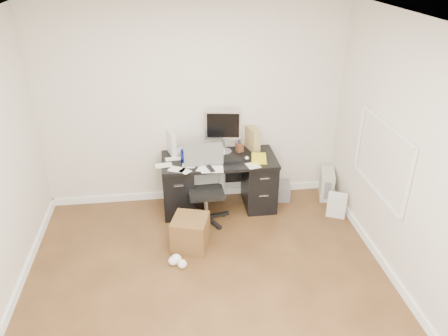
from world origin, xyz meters
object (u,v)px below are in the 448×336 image
at_px(keyboard, 223,160).
at_px(pc_tower, 327,184).
at_px(desk, 219,182).
at_px(wicker_basket, 190,233).
at_px(lcd_monitor, 223,132).
at_px(office_chair, 206,187).

height_order(keyboard, pc_tower, keyboard).
bearing_deg(pc_tower, keyboard, -158.04).
bearing_deg(desk, wicker_basket, -118.09).
bearing_deg(keyboard, pc_tower, 5.38).
relative_size(lcd_monitor, office_chair, 0.60).
distance_m(keyboard, wicker_basket, 1.06).
distance_m(lcd_monitor, keyboard, 0.38).
distance_m(office_chair, wicker_basket, 0.67).
bearing_deg(pc_tower, lcd_monitor, -167.47).
xyz_separation_m(lcd_monitor, wicker_basket, (-0.52, -1.01, -0.85)).
relative_size(lcd_monitor, keyboard, 1.29).
distance_m(desk, office_chair, 0.37).
bearing_deg(keyboard, office_chair, -141.11).
height_order(desk, pc_tower, desk).
bearing_deg(wicker_basket, desk, 61.91).
bearing_deg(wicker_basket, office_chair, 66.61).
xyz_separation_m(desk, pc_tower, (1.56, 0.10, -0.20)).
distance_m(office_chair, pc_tower, 1.84).
bearing_deg(lcd_monitor, desk, -105.27).
xyz_separation_m(keyboard, pc_tower, (1.52, 0.17, -0.56)).
height_order(pc_tower, wicker_basket, pc_tower).
bearing_deg(lcd_monitor, office_chair, -113.15).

